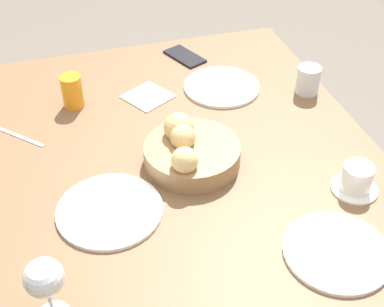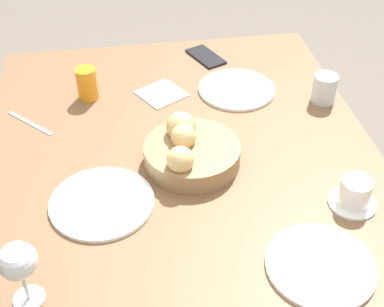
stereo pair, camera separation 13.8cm
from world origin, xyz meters
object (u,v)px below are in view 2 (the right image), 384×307
at_px(plate_far_center, 102,202).
at_px(wine_glass, 18,263).
at_px(fork_silver, 30,123).
at_px(napkin, 161,94).
at_px(cell_phone, 206,57).
at_px(water_tumbler, 324,88).
at_px(juice_glass, 87,84).
at_px(bread_basket, 190,150).
at_px(plate_near_left, 320,265).
at_px(coffee_cup, 355,194).
at_px(plate_near_right, 237,89).

xyz_separation_m(plate_far_center, wine_glass, (-0.25, 0.15, 0.11)).
bearing_deg(fork_silver, napkin, -76.53).
bearing_deg(cell_phone, water_tumbler, -136.36).
xyz_separation_m(plate_far_center, napkin, (0.46, -0.20, -0.00)).
bearing_deg(water_tumbler, wine_glass, 125.79).
height_order(juice_glass, cell_phone, juice_glass).
height_order(juice_glass, water_tumbler, juice_glass).
height_order(bread_basket, plate_near_left, bread_basket).
bearing_deg(coffee_cup, wine_glass, 101.87).
height_order(bread_basket, coffee_cup, bread_basket).
bearing_deg(cell_phone, plate_near_left, -175.12).
xyz_separation_m(bread_basket, coffee_cup, (-0.22, -0.36, -0.01)).
distance_m(plate_far_center, fork_silver, 0.41).
height_order(plate_far_center, wine_glass, wine_glass).
xyz_separation_m(plate_near_left, plate_near_right, (0.71, 0.02, 0.00)).
bearing_deg(plate_far_center, water_tumbler, -62.89).
height_order(water_tumbler, fork_silver, water_tumbler).
relative_size(bread_basket, water_tumbler, 2.90).
xyz_separation_m(napkin, cell_phone, (0.21, -0.18, 0.00)).
bearing_deg(fork_silver, plate_near_right, -82.92).
distance_m(bread_basket, cell_phone, 0.56).
xyz_separation_m(bread_basket, juice_glass, (0.35, 0.26, 0.01)).
xyz_separation_m(plate_near_right, cell_phone, (0.22, 0.06, -0.00)).
xyz_separation_m(water_tumbler, napkin, (0.11, 0.48, -0.04)).
relative_size(plate_far_center, juice_glass, 2.52).
distance_m(water_tumbler, napkin, 0.50).
relative_size(water_tumbler, fork_silver, 0.62).
bearing_deg(plate_near_left, cell_phone, 4.88).
height_order(juice_glass, fork_silver, juice_glass).
bearing_deg(coffee_cup, cell_phone, 16.15).
bearing_deg(plate_far_center, napkin, -23.13).
height_order(plate_near_right, cell_phone, plate_near_right).
bearing_deg(plate_near_left, wine_glass, 88.69).
distance_m(bread_basket, fork_silver, 0.49).
xyz_separation_m(wine_glass, napkin, (0.71, -0.35, -0.11)).
bearing_deg(water_tumbler, juice_glass, 79.65).
distance_m(plate_near_left, plate_near_right, 0.71).
xyz_separation_m(plate_near_left, juice_glass, (0.74, 0.48, 0.05)).
xyz_separation_m(coffee_cup, napkin, (0.55, 0.40, -0.03)).
height_order(juice_glass, napkin, juice_glass).
relative_size(coffee_cup, napkin, 0.67).
bearing_deg(plate_far_center, fork_silver, 28.20).
distance_m(bread_basket, plate_near_left, 0.45).
xyz_separation_m(plate_near_left, napkin, (0.72, 0.26, -0.00)).
relative_size(plate_far_center, water_tumbler, 2.90).
distance_m(juice_glass, fork_silver, 0.21).
bearing_deg(plate_near_right, wine_glass, 139.98).
xyz_separation_m(juice_glass, wine_glass, (-0.73, 0.13, 0.06)).
relative_size(water_tumbler, wine_glass, 0.56).
bearing_deg(plate_near_right, plate_far_center, 135.78).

